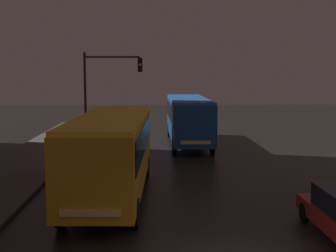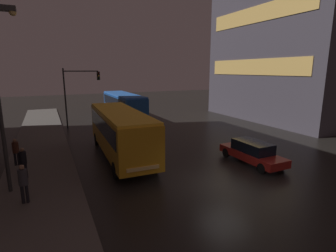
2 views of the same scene
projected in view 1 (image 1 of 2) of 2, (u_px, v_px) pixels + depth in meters
The scene contains 4 objects.
sidewalk_left at pixel (4, 180), 21.56m from camera, with size 4.00×48.00×0.15m.
bus_near at pixel (112, 147), 18.60m from camera, with size 2.95×10.40×3.31m.
bus_far at pixel (188, 116), 32.30m from camera, with size 2.67×10.76×3.24m.
traffic_light_main at pixel (105, 84), 29.83m from camera, with size 3.75×0.35×6.27m.
Camera 1 is at (-2.05, -11.34, 5.05)m, focal length 50.00 mm.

